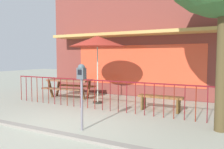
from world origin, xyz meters
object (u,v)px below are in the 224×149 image
Objects in this scene: patio_umbrella at (97,42)px; parking_meter_near at (82,79)px; patio_bench at (160,100)px; picnic_table_left at (70,83)px.

patio_umbrella reaches higher than parking_meter_near.
patio_bench is (2.39, -0.16, -1.90)m from patio_umbrella.
patio_umbrella reaches higher than patio_bench.
patio_umbrella is 1.75× the size of patio_bench.
patio_bench is (3.98, -0.56, -0.26)m from picnic_table_left.
patio_bench is 3.03m from parking_meter_near.
parking_meter_near reaches higher than picnic_table_left.
patio_umbrella is 3.30m from parking_meter_near.
patio_bench is at bearing -3.75° from patio_umbrella.
patio_umbrella is at bearing 176.25° from patio_bench.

